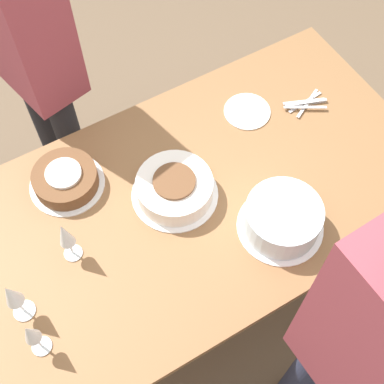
% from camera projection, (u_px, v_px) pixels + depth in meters
% --- Properties ---
extents(ground_plane, '(12.00, 12.00, 0.00)m').
position_uv_depth(ground_plane, '(192.00, 277.00, 2.58)').
color(ground_plane, brown).
extents(dining_table, '(1.80, 0.97, 0.76)m').
position_uv_depth(dining_table, '(192.00, 212.00, 2.00)').
color(dining_table, brown).
rests_on(dining_table, ground_plane).
extents(cake_center_white, '(0.31, 0.31, 0.10)m').
position_uv_depth(cake_center_white, '(175.00, 188.00, 1.89)').
color(cake_center_white, white).
rests_on(cake_center_white, dining_table).
extents(cake_front_chocolate, '(0.27, 0.27, 0.08)m').
position_uv_depth(cake_front_chocolate, '(66.00, 179.00, 1.92)').
color(cake_front_chocolate, white).
rests_on(cake_front_chocolate, dining_table).
extents(cake_back_decorated, '(0.30, 0.30, 0.12)m').
position_uv_depth(cake_back_decorated, '(282.00, 219.00, 1.81)').
color(cake_back_decorated, white).
rests_on(cake_back_decorated, dining_table).
extents(wine_glass_near, '(0.06, 0.06, 0.20)m').
position_uv_depth(wine_glass_near, '(31.00, 334.00, 1.54)').
color(wine_glass_near, silver).
rests_on(wine_glass_near, dining_table).
extents(wine_glass_far, '(0.06, 0.06, 0.21)m').
position_uv_depth(wine_glass_far, '(65.00, 236.00, 1.69)').
color(wine_glass_far, silver).
rests_on(wine_glass_far, dining_table).
extents(wine_glass_extra, '(0.07, 0.07, 0.21)m').
position_uv_depth(wine_glass_extra, '(12.00, 296.00, 1.59)').
color(wine_glass_extra, silver).
rests_on(wine_glass_extra, dining_table).
extents(dessert_plate_left, '(0.19, 0.19, 0.01)m').
position_uv_depth(dessert_plate_left, '(247.00, 111.00, 2.12)').
color(dessert_plate_left, white).
rests_on(dessert_plate_left, dining_table).
extents(fork_pile, '(0.18, 0.12, 0.02)m').
position_uv_depth(fork_pile, '(305.00, 103.00, 2.13)').
color(fork_pile, silver).
rests_on(fork_pile, dining_table).
extents(person_cutting, '(0.30, 0.44, 1.74)m').
position_uv_depth(person_cutting, '(24.00, 35.00, 1.92)').
color(person_cutting, '#232328').
rests_on(person_cutting, ground_plane).
extents(person_watching, '(0.23, 0.41, 1.69)m').
position_uv_depth(person_watching, '(375.00, 360.00, 1.38)').
color(person_watching, '#2D334C').
rests_on(person_watching, ground_plane).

